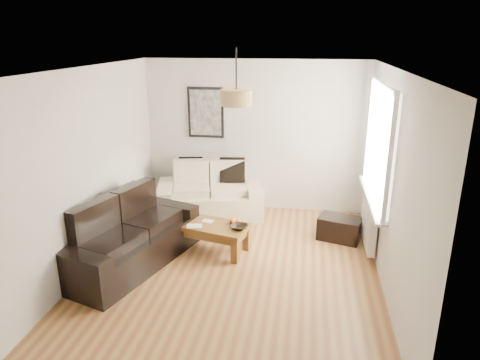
% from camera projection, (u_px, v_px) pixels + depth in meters
% --- Properties ---
extents(floor, '(4.50, 4.50, 0.00)m').
position_uv_depth(floor, '(233.00, 268.00, 5.85)').
color(floor, brown).
rests_on(floor, ground).
extents(ceiling, '(3.80, 4.50, 0.00)m').
position_uv_depth(ceiling, '(232.00, 69.00, 5.04)').
color(ceiling, white).
rests_on(ceiling, floor).
extents(wall_back, '(3.80, 0.04, 2.60)m').
position_uv_depth(wall_back, '(255.00, 137.00, 7.55)').
color(wall_back, silver).
rests_on(wall_back, floor).
extents(wall_front, '(3.80, 0.04, 2.60)m').
position_uv_depth(wall_front, '(182.00, 265.00, 3.33)').
color(wall_front, silver).
rests_on(wall_front, floor).
extents(wall_left, '(0.04, 4.50, 2.60)m').
position_uv_depth(wall_left, '(90.00, 169.00, 5.72)').
color(wall_left, silver).
rests_on(wall_left, floor).
extents(wall_right, '(0.04, 4.50, 2.60)m').
position_uv_depth(wall_right, '(391.00, 184.00, 5.17)').
color(wall_right, silver).
rests_on(wall_right, floor).
extents(window_bay, '(0.14, 1.90, 1.60)m').
position_uv_depth(window_bay, '(380.00, 143.00, 5.83)').
color(window_bay, white).
rests_on(window_bay, wall_right).
extents(radiator, '(0.10, 0.90, 0.52)m').
position_uv_depth(radiator, '(368.00, 226.00, 6.22)').
color(radiator, white).
rests_on(radiator, wall_right).
extents(poster, '(0.62, 0.04, 0.87)m').
position_uv_depth(poster, '(206.00, 113.00, 7.53)').
color(poster, black).
rests_on(poster, wall_back).
extents(pendant_shade, '(0.40, 0.40, 0.20)m').
position_uv_depth(pendant_shade, '(236.00, 98.00, 5.43)').
color(pendant_shade, tan).
rests_on(pendant_shade, ceiling).
extents(loveseat_cream, '(1.93, 1.34, 0.87)m').
position_uv_depth(loveseat_cream, '(210.00, 191.00, 7.49)').
color(loveseat_cream, beige).
rests_on(loveseat_cream, floor).
extents(sofa_leather, '(1.58, 2.26, 0.89)m').
position_uv_depth(sofa_leather, '(127.00, 233.00, 5.86)').
color(sofa_leather, black).
rests_on(sofa_leather, floor).
extents(coffee_table, '(1.09, 0.77, 0.40)m').
position_uv_depth(coffee_table, '(214.00, 237.00, 6.28)').
color(coffee_table, brown).
rests_on(coffee_table, floor).
extents(ottoman, '(0.71, 0.56, 0.35)m').
position_uv_depth(ottoman, '(339.00, 228.00, 6.64)').
color(ottoman, black).
rests_on(ottoman, floor).
extents(cushion_left, '(0.43, 0.21, 0.41)m').
position_uv_depth(cushion_left, '(191.00, 168.00, 7.65)').
color(cushion_left, black).
rests_on(cushion_left, loveseat_cream).
extents(cushion_right, '(0.45, 0.19, 0.43)m').
position_uv_depth(cushion_right, '(232.00, 170.00, 7.53)').
color(cushion_right, black).
rests_on(cushion_right, loveseat_cream).
extents(fruit_bowl, '(0.26, 0.26, 0.06)m').
position_uv_depth(fruit_bowl, '(239.00, 227.00, 6.07)').
color(fruit_bowl, black).
rests_on(fruit_bowl, coffee_table).
extents(orange_a, '(0.10, 0.10, 0.09)m').
position_uv_depth(orange_a, '(233.00, 221.00, 6.24)').
color(orange_a, orange).
rests_on(orange_a, fruit_bowl).
extents(orange_b, '(0.09, 0.09, 0.07)m').
position_uv_depth(orange_b, '(238.00, 221.00, 6.24)').
color(orange_b, '#FF5215').
rests_on(orange_b, fruit_bowl).
extents(orange_c, '(0.10, 0.10, 0.09)m').
position_uv_depth(orange_c, '(233.00, 220.00, 6.29)').
color(orange_c, '#E24813').
rests_on(orange_c, fruit_bowl).
extents(papers, '(0.24, 0.19, 0.01)m').
position_uv_depth(papers, '(194.00, 226.00, 6.17)').
color(papers, white).
rests_on(papers, coffee_table).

